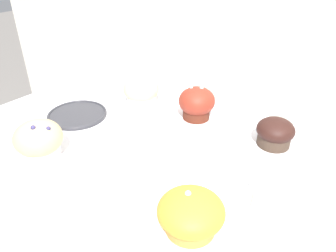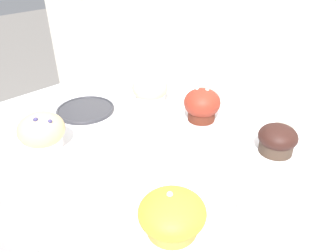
# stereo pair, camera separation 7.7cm
# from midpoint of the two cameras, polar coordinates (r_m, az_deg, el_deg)

# --- Properties ---
(wall_back) EXTENTS (3.20, 0.10, 1.80)m
(wall_back) POSITION_cam_midpoint_polar(r_m,az_deg,el_deg) (1.22, 14.62, 8.48)
(wall_back) COLOR beige
(wall_back) RESTS_ON ground
(muffin_front_center) EXTENTS (0.11, 0.11, 0.08)m
(muffin_front_center) POSITION_cam_midpoint_polar(r_m,az_deg,el_deg) (0.97, -6.98, 6.04)
(muffin_front_center) COLOR white
(muffin_front_center) RESTS_ON display_counter
(muffin_back_left) EXTENTS (0.10, 0.10, 0.09)m
(muffin_back_left) POSITION_cam_midpoint_polar(r_m,az_deg,el_deg) (0.87, 2.51, 3.91)
(muffin_back_left) COLOR #532115
(muffin_back_left) RESTS_ON display_counter
(muffin_back_right) EXTENTS (0.12, 0.12, 0.08)m
(muffin_back_right) POSITION_cam_midpoint_polar(r_m,az_deg,el_deg) (0.56, -0.02, -15.16)
(muffin_back_right) COLOR #C4853C
(muffin_back_right) RESTS_ON display_counter
(muffin_front_left) EXTENTS (0.11, 0.11, 0.09)m
(muffin_front_left) POSITION_cam_midpoint_polar(r_m,az_deg,el_deg) (0.80, -24.22, -2.32)
(muffin_front_left) COLOR silver
(muffin_front_left) RESTS_ON display_counter
(muffin_front_right) EXTENTS (0.09, 0.09, 0.07)m
(muffin_front_right) POSITION_cam_midpoint_polar(r_m,az_deg,el_deg) (0.79, 15.55, -1.18)
(muffin_front_right) COLOR #3D2D23
(muffin_front_right) RESTS_ON display_counter
(serving_plate) EXTENTS (0.16, 0.16, 0.01)m
(serving_plate) POSITION_cam_midpoint_polar(r_m,az_deg,el_deg) (0.95, -17.80, 1.88)
(serving_plate) COLOR #2D2D33
(serving_plate) RESTS_ON display_counter
(price_card) EXTENTS (0.06, 0.06, 0.06)m
(price_card) POSITION_cam_midpoint_polar(r_m,az_deg,el_deg) (0.61, 13.45, -11.96)
(price_card) COLOR white
(price_card) RESTS_ON display_counter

